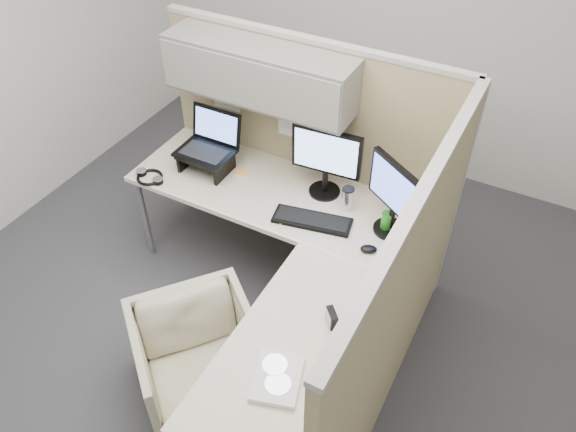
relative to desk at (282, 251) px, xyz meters
The scene contains 18 objects.
ground 0.71m from the desk, 134.71° to the right, with size 4.50×4.50×0.00m, color #38383D.
partition_back 0.88m from the desk, 115.90° to the left, with size 2.00×0.36×1.63m.
partition_right 0.81m from the desk, 13.96° to the right, with size 0.07×2.03×1.63m.
desk is the anchor object (origin of this frame).
office_chair 0.75m from the desk, 106.73° to the right, with size 0.66×0.61×0.67m, color beige.
monitor_left 0.64m from the desk, 89.00° to the left, with size 0.44×0.20×0.47m.
monitor_right 0.73m from the desk, 39.66° to the left, with size 0.39×0.27×0.47m.
laptop_station 0.92m from the desk, 151.23° to the left, with size 0.36×0.31×0.38m.
keyboard 0.28m from the desk, 75.91° to the left, with size 0.47×0.16×0.02m, color black.
mouse 0.50m from the desk, 22.98° to the left, with size 0.10×0.06×0.03m, color black.
travel_mug 0.53m from the desk, 67.15° to the left, with size 0.07×0.07×0.16m.
soda_can_green 0.62m from the desk, 17.26° to the left, with size 0.07×0.07×0.12m, color #1E3FA5.
soda_can_silver 0.64m from the desk, 40.99° to the left, with size 0.07×0.07×0.12m, color #268C1E.
sticky_note_c 0.75m from the desk, 139.65° to the left, with size 0.08×0.08×0.01m, color yellow.
sticky_note_b 0.23m from the desk, 121.39° to the left, with size 0.08×0.08×0.01m, color yellow.
headphones 1.07m from the desk, behind, with size 0.22×0.20×0.03m.
paper_stack 0.88m from the desk, 62.73° to the right, with size 0.28×0.32×0.03m.
desk_clock 0.62m from the desk, 37.30° to the right, with size 0.09×0.09×0.09m.
Camera 1 is at (1.23, -1.87, 3.02)m, focal length 35.00 mm.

